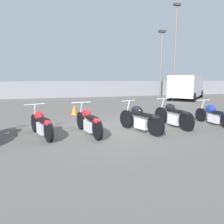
{
  "coord_description": "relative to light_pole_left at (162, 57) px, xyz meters",
  "views": [
    {
      "loc": [
        -2.08,
        -7.32,
        1.84
      ],
      "look_at": [
        0.0,
        -0.01,
        0.65
      ],
      "focal_mm": 35.0,
      "sensor_mm": 36.0,
      "label": 1
    }
  ],
  "objects": [
    {
      "name": "ground_plane",
      "position": [
        -8.56,
        -12.4,
        -3.84
      ],
      "size": [
        60.0,
        60.0,
        0.0
      ],
      "primitive_type": "plane",
      "color": "#5B5954"
    },
    {
      "name": "fence_back",
      "position": [
        -8.56,
        1.17,
        -3.07
      ],
      "size": [
        40.0,
        0.04,
        1.54
      ],
      "color": "gray",
      "rests_on": "ground_plane"
    },
    {
      "name": "light_pole_left",
      "position": [
        0.0,
        0.0,
        0.0
      ],
      "size": [
        0.7,
        0.35,
        6.37
      ],
      "color": "slate",
      "rests_on": "ground_plane"
    },
    {
      "name": "light_pole_right",
      "position": [
        1.8,
        0.52,
        1.41
      ],
      "size": [
        0.7,
        0.35,
        9.09
      ],
      "color": "slate",
      "rests_on": "ground_plane"
    },
    {
      "name": "motorcycle_slot_1",
      "position": [
        -10.94,
        -12.69,
        -3.42
      ],
      "size": [
        0.91,
        2.0,
        0.98
      ],
      "rotation": [
        0.0,
        0.0,
        0.32
      ],
      "color": "black",
      "rests_on": "ground_plane"
    },
    {
      "name": "motorcycle_slot_2",
      "position": [
        -9.46,
        -12.79,
        -3.41
      ],
      "size": [
        0.75,
        2.17,
        1.0
      ],
      "rotation": [
        0.0,
        0.0,
        0.19
      ],
      "color": "black",
      "rests_on": "ground_plane"
    },
    {
      "name": "motorcycle_slot_3",
      "position": [
        -7.69,
        -12.94,
        -3.37
      ],
      "size": [
        0.9,
        2.02,
        1.04
      ],
      "rotation": [
        0.0,
        0.0,
        0.35
      ],
      "color": "black",
      "rests_on": "ground_plane"
    },
    {
      "name": "motorcycle_slot_4",
      "position": [
        -6.22,
        -12.61,
        -3.39
      ],
      "size": [
        0.65,
        2.07,
        1.04
      ],
      "rotation": [
        0.0,
        0.0,
        0.17
      ],
      "color": "black",
      "rests_on": "ground_plane"
    },
    {
      "name": "motorcycle_slot_5",
      "position": [
        -4.45,
        -12.67,
        -3.43
      ],
      "size": [
        0.65,
        1.98,
        0.94
      ],
      "rotation": [
        0.0,
        0.0,
        0.04
      ],
      "color": "black",
      "rests_on": "ground_plane"
    },
    {
      "name": "parked_van",
      "position": [
        0.89,
        -3.07,
        -2.7
      ],
      "size": [
        5.2,
        5.17,
        2.03
      ],
      "rotation": [
        0.0,
        0.0,
        -0.79
      ],
      "color": "silver",
      "rests_on": "ground_plane"
    },
    {
      "name": "traffic_cone_near",
      "position": [
        -9.16,
        -10.47,
        -3.64
      ],
      "size": [
        0.29,
        0.29,
        0.4
      ],
      "color": "orange",
      "rests_on": "ground_plane"
    },
    {
      "name": "traffic_cone_far",
      "position": [
        -9.5,
        -8.71,
        -3.59
      ],
      "size": [
        0.31,
        0.31,
        0.5
      ],
      "color": "orange",
      "rests_on": "ground_plane"
    }
  ]
}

